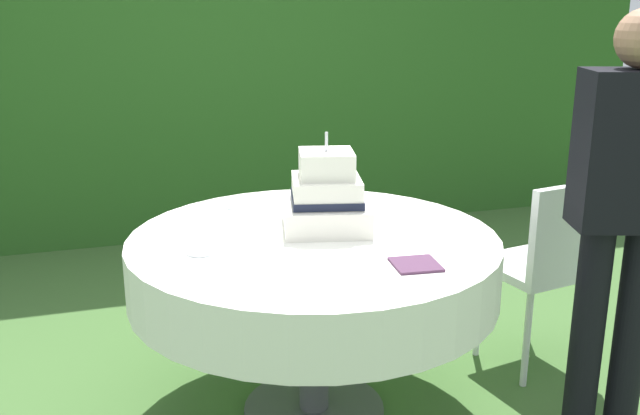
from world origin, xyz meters
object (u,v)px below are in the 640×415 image
napkin_stack (416,264)px  standing_person (625,205)px  serving_plate_near (238,206)px  garden_chair (548,258)px  wedding_cake (327,198)px  serving_plate_far (364,197)px  cake_table (314,265)px  serving_plate_left (201,252)px

napkin_stack → standing_person: size_ratio=0.10×
serving_plate_near → garden_chair: (1.28, -0.45, -0.22)m
wedding_cake → serving_plate_far: bearing=51.7°
cake_table → napkin_stack: size_ratio=9.18×
cake_table → standing_person: size_ratio=0.89×
wedding_cake → serving_plate_near: size_ratio=3.65×
serving_plate_near → serving_plate_left: same height
serving_plate_near → standing_person: 1.55m
cake_table → serving_plate_near: serving_plate_near is taller
serving_plate_near → serving_plate_far: (0.58, -0.02, 0.00)m
serving_plate_near → serving_plate_left: (-0.24, -0.54, 0.00)m
cake_table → serving_plate_near: (-0.20, 0.48, 0.12)m
serving_plate_far → wedding_cake: bearing=-128.3°
wedding_cake → serving_plate_left: size_ratio=3.85×
cake_table → serving_plate_far: (0.37, 0.45, 0.12)m
cake_table → serving_plate_near: 0.53m
cake_table → serving_plate_left: (-0.44, -0.06, 0.12)m
wedding_cake → serving_plate_far: size_ratio=3.21×
wedding_cake → serving_plate_near: (-0.28, 0.40, -0.12)m
standing_person → garden_chair: bearing=81.4°
serving_plate_left → standing_person: 1.50m
serving_plate_far → standing_person: size_ratio=0.08×
wedding_cake → garden_chair: size_ratio=0.45×
cake_table → serving_plate_near: bearing=113.0°
cake_table → wedding_cake: size_ratio=3.57×
serving_plate_far → serving_plate_left: 0.96m
cake_table → standing_person: (0.99, -0.49, 0.29)m
wedding_cake → cake_table: bearing=-134.0°
serving_plate_near → napkin_stack: serving_plate_near is taller
standing_person → wedding_cake: bearing=147.8°
wedding_cake → standing_person: 1.08m
serving_plate_far → serving_plate_left: same height
cake_table → napkin_stack: (0.24, -0.40, 0.12)m
wedding_cake → garden_chair: (0.99, -0.05, -0.34)m
garden_chair → standing_person: (-0.08, -0.52, 0.39)m
serving_plate_far → serving_plate_left: size_ratio=1.20×
napkin_stack → standing_person: bearing=-6.9°
wedding_cake → serving_plate_near: 0.50m
serving_plate_near → serving_plate_left: bearing=-113.6°
serving_plate_left → cake_table: bearing=8.2°
serving_plate_far → napkin_stack: size_ratio=0.80×
cake_table → serving_plate_left: 0.46m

